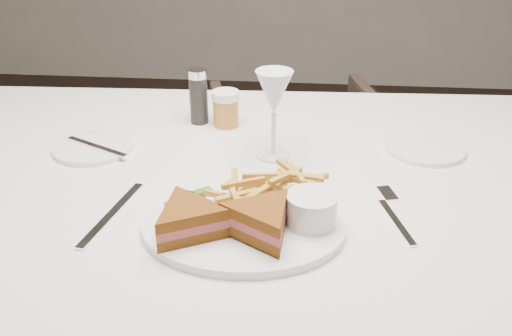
{
  "coord_description": "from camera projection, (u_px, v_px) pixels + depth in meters",
  "views": [
    {
      "loc": [
        -0.08,
        -1.14,
        1.25
      ],
      "look_at": [
        -0.16,
        -0.28,
        0.8
      ],
      "focal_mm": 40.0,
      "sensor_mm": 36.0,
      "label": 1
    }
  ],
  "objects": [
    {
      "name": "table",
      "position": [
        258.0,
        333.0,
        1.22
      ],
      "size": [
        1.46,
        1.01,
        0.75
      ],
      "primitive_type": "cube",
      "rotation": [
        0.0,
        0.0,
        0.04
      ],
      "color": "silver",
      "rests_on": "ground"
    },
    {
      "name": "chair_far",
      "position": [
        299.0,
        163.0,
        2.08
      ],
      "size": [
        0.71,
        0.69,
        0.61
      ],
      "primitive_type": "imported",
      "rotation": [
        0.0,
        0.0,
        3.39
      ],
      "color": "#4B392E",
      "rests_on": "ground"
    },
    {
      "name": "table_setting",
      "position": [
        251.0,
        179.0,
        0.97
      ],
      "size": [
        0.83,
        0.58,
        0.18
      ],
      "color": "white",
      "rests_on": "table"
    }
  ]
}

